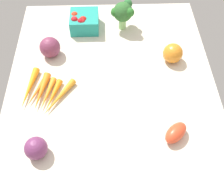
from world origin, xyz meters
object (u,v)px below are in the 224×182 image
object	(u,v)px
berry_basket	(84,21)
red_onion_near_basket	(50,47)
heirloom_tomato_orange	(173,53)
broccoli_head	(123,12)
carrot_bunch	(43,92)
roma_tomato	(176,133)
red_onion_center	(36,148)

from	to	relation	value
berry_basket	red_onion_near_basket	distance (cm)	20.01
red_onion_near_basket	heirloom_tomato_orange	bearing A→B (deg)	-95.39
heirloom_tomato_orange	broccoli_head	distance (cm)	27.21
carrot_bunch	broccoli_head	world-z (taller)	broccoli_head
roma_tomato	carrot_bunch	xyz separation A→B (cm)	(18.01, 43.61, -1.23)
roma_tomato	carrot_bunch	distance (cm)	47.20
heirloom_tomato_orange	carrot_bunch	xyz separation A→B (cm)	(-15.27, 47.80, -2.56)
roma_tomato	broccoli_head	bearing A→B (deg)	-119.86
roma_tomato	heirloom_tomato_orange	bearing A→B (deg)	-141.59
heirloom_tomato_orange	berry_basket	bearing A→B (deg)	59.89
heirloom_tomato_orange	red_onion_near_basket	distance (cm)	47.24
roma_tomato	berry_basket	distance (cm)	61.23
roma_tomato	red_onion_near_basket	size ratio (longest dim) A/B	1.09
carrot_bunch	broccoli_head	xyz separation A→B (cm)	(35.21, -29.80, 6.90)
berry_basket	broccoli_head	world-z (taller)	broccoli_head
berry_basket	heirloom_tomato_orange	bearing A→B (deg)	-120.11
red_onion_center	roma_tomato	distance (cm)	43.08
roma_tomato	heirloom_tomato_orange	distance (cm)	33.57
carrot_bunch	red_onion_near_basket	xyz separation A→B (cm)	(19.71, -0.77, 2.79)
red_onion_center	roma_tomato	size ratio (longest dim) A/B	0.80
roma_tomato	heirloom_tomato_orange	xyz separation A→B (cm)	(33.28, -4.19, 1.33)
roma_tomato	berry_basket	size ratio (longest dim) A/B	0.74
red_onion_center	carrot_bunch	distance (cm)	22.59
red_onion_center	broccoli_head	xyz separation A→B (cm)	(57.67, -29.03, 4.63)
heirloom_tomato_orange	red_onion_near_basket	world-z (taller)	red_onion_near_basket
broccoli_head	red_onion_center	bearing A→B (deg)	153.28
roma_tomato	heirloom_tomato_orange	world-z (taller)	heirloom_tomato_orange
heirloom_tomato_orange	broccoli_head	size ratio (longest dim) A/B	0.61
broccoli_head	red_onion_near_basket	bearing A→B (deg)	118.09
red_onion_near_basket	broccoli_head	xyz separation A→B (cm)	(15.50, -29.04, 4.11)
broccoli_head	carrot_bunch	bearing A→B (deg)	139.75
berry_basket	carrot_bunch	bearing A→B (deg)	159.19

